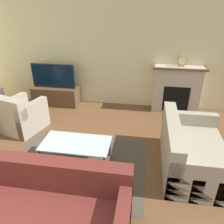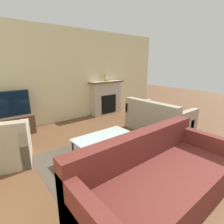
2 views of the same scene
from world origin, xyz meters
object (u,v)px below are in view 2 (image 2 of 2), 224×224
object	(u,v)px
tv	(3,105)
couch_loveseat	(158,120)
mantel_clock	(107,77)
armchair_accent	(8,147)
couch_sectional	(158,180)
coffee_table	(104,138)

from	to	relation	value
tv	couch_loveseat	xyz separation A→B (m)	(3.12, -2.01, -0.50)
mantel_clock	armchair_accent	bearing A→B (deg)	-155.72
mantel_clock	tv	bearing A→B (deg)	-177.35
couch_sectional	armchair_accent	distance (m)	2.53
couch_loveseat	mantel_clock	xyz separation A→B (m)	(-0.02, 2.16, 0.97)
couch_loveseat	coffee_table	size ratio (longest dim) A/B	1.37
tv	coffee_table	bearing A→B (deg)	-60.21
coffee_table	couch_loveseat	bearing A→B (deg)	5.43
couch_loveseat	mantel_clock	world-z (taller)	mantel_clock
armchair_accent	mantel_clock	distance (m)	3.74
couch_sectional	coffee_table	size ratio (longest dim) A/B	2.01
couch_sectional	mantel_clock	size ratio (longest dim) A/B	8.98
tv	couch_sectional	world-z (taller)	tv
tv	couch_sectional	distance (m)	3.71
couch_sectional	coffee_table	world-z (taller)	couch_sectional
couch_sectional	armchair_accent	size ratio (longest dim) A/B	2.38
coffee_table	mantel_clock	xyz separation A→B (m)	(1.85, 2.33, 0.90)
couch_sectional	couch_loveseat	xyz separation A→B (m)	(2.00, 1.49, 0.00)
couch_loveseat	couch_sectional	bearing A→B (deg)	126.69
tv	coffee_table	world-z (taller)	tv
tv	couch_loveseat	bearing A→B (deg)	-32.86
couch_sectional	mantel_clock	xyz separation A→B (m)	(1.98, 3.64, 0.97)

